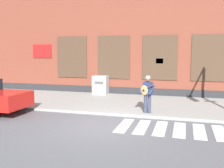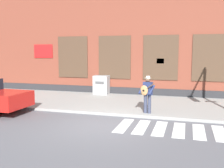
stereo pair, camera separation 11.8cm
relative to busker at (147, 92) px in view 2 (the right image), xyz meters
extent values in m
plane|color=#56565B|center=(-1.38, -2.02, -1.05)|extent=(160.00, 160.00, 0.00)
cube|color=gray|center=(-1.38, 2.17, -0.99)|extent=(28.00, 5.23, 0.12)
cube|color=brown|center=(-1.38, 6.78, 2.83)|extent=(28.00, 4.00, 7.77)
cube|color=#28282B|center=(-1.38, 4.76, -0.78)|extent=(28.00, 0.04, 0.55)
cube|color=#473323|center=(-5.68, 4.75, 1.38)|extent=(2.09, 0.06, 2.69)
cube|color=black|center=(-5.68, 4.74, 1.38)|extent=(1.97, 0.03, 2.57)
cube|color=#473323|center=(-2.81, 4.75, 1.38)|extent=(2.09, 0.06, 2.69)
cube|color=black|center=(-2.81, 4.74, 1.38)|extent=(1.97, 0.03, 2.57)
cube|color=#473323|center=(0.06, 4.75, 1.38)|extent=(2.09, 0.06, 2.69)
cube|color=black|center=(0.06, 4.74, 1.38)|extent=(1.97, 0.03, 2.57)
cube|color=#473323|center=(2.92, 4.75, 1.38)|extent=(2.09, 0.06, 2.69)
cube|color=black|center=(2.92, 4.74, 1.38)|extent=(1.97, 0.03, 2.57)
cube|color=red|center=(-7.87, 4.74, 1.77)|extent=(1.40, 0.04, 0.90)
cube|color=yellow|center=(0.06, 4.73, 1.18)|extent=(0.44, 0.02, 0.30)
cube|color=silver|center=(-0.60, -1.75, -1.05)|extent=(0.42, 1.90, 0.01)
cube|color=silver|center=(0.08, -1.75, -1.05)|extent=(0.42, 1.90, 0.01)
cube|color=silver|center=(0.76, -1.75, -1.05)|extent=(0.42, 1.90, 0.01)
cube|color=silver|center=(1.44, -1.75, -1.05)|extent=(0.42, 1.90, 0.01)
cube|color=silver|center=(2.13, -1.75, -1.05)|extent=(0.42, 1.90, 0.01)
cube|color=silver|center=(2.81, -1.75, -1.05)|extent=(0.42, 1.90, 0.01)
cube|color=silver|center=(-5.25, -0.95, -0.32)|extent=(0.06, 0.24, 0.12)
cube|color=silver|center=(-5.28, -2.09, -0.32)|extent=(0.06, 0.24, 0.12)
cylinder|color=black|center=(-6.17, -0.62, -0.72)|extent=(0.66, 0.25, 0.66)
cylinder|color=#33384C|center=(0.11, 0.00, -0.53)|extent=(0.15, 0.15, 0.81)
cylinder|color=#33384C|center=(-0.07, 0.04, -0.53)|extent=(0.15, 0.15, 0.81)
cube|color=navy|center=(0.02, 0.03, 0.16)|extent=(0.43, 0.33, 0.57)
sphere|color=brown|center=(0.02, 0.03, 0.56)|extent=(0.22, 0.22, 0.22)
cylinder|color=beige|center=(0.02, 0.03, 0.62)|extent=(0.27, 0.28, 0.02)
cylinder|color=beige|center=(0.02, 0.03, 0.67)|extent=(0.18, 0.18, 0.09)
cylinder|color=navy|center=(0.22, -0.14, 0.12)|extent=(0.25, 0.51, 0.39)
cylinder|color=navy|center=(-0.24, 0.02, 0.12)|extent=(0.25, 0.51, 0.39)
ellipsoid|color=#B77F4C|center=(-0.11, -0.11, 0.09)|extent=(0.38, 0.23, 0.44)
cylinder|color=black|center=(-0.13, -0.17, 0.09)|extent=(0.09, 0.04, 0.09)
cylinder|color=brown|center=(0.13, -0.22, 0.27)|extent=(0.46, 0.19, 0.34)
cube|color=#9E9E9E|center=(-3.55, 4.33, -0.35)|extent=(0.93, 0.70, 1.17)
cube|color=#4C4C4C|center=(-3.55, 3.97, -0.17)|extent=(0.56, 0.02, 0.16)
camera|label=1|loc=(1.57, -11.25, 1.78)|focal=42.00mm
camera|label=2|loc=(1.69, -11.22, 1.78)|focal=42.00mm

